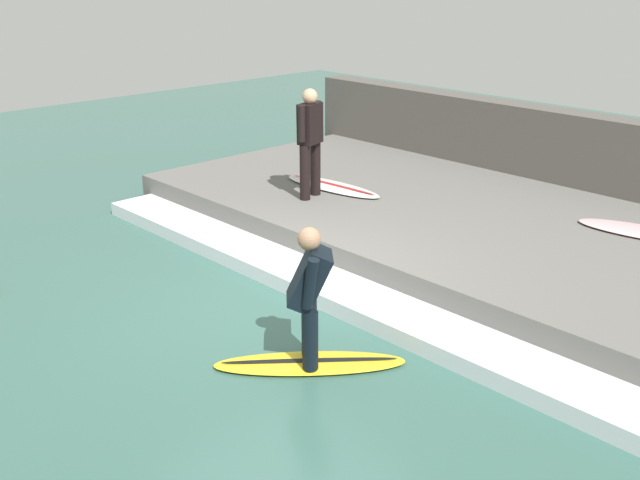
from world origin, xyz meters
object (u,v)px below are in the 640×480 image
object	(u,v)px
surfboard_riding	(310,363)
surfer_waiting_near	(310,137)
surfer_riding	(309,289)
surfboard_waiting_near	(332,186)

from	to	relation	value
surfboard_riding	surfer_waiting_near	size ratio (longest dim) A/B	1.09
surfboard_riding	surfer_waiting_near	world-z (taller)	surfer_waiting_near
surfboard_riding	surfer_riding	bearing A→B (deg)	0.00
surfboard_riding	surfer_riding	xyz separation A→B (m)	(0.00, 0.00, 0.80)
surfboard_riding	surfer_riding	distance (m)	0.80
surfer_riding	surfboard_waiting_near	xyz separation A→B (m)	(3.38, 3.12, -0.34)
surfer_waiting_near	surfboard_waiting_near	size ratio (longest dim) A/B	0.87
surfer_riding	surfboard_waiting_near	bearing A→B (deg)	42.65
surfer_waiting_near	surfboard_waiting_near	distance (m)	1.03
surfboard_riding	surfboard_waiting_near	world-z (taller)	surfboard_waiting_near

